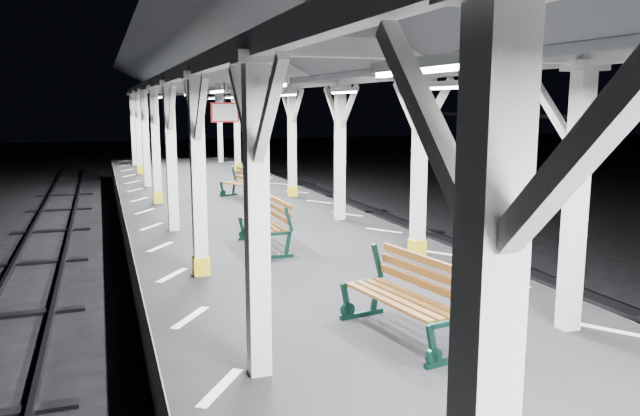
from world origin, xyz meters
TOP-DOWN VIEW (x-y plane):
  - ground at (0.00, 0.00)m, footprint 120.00×120.00m
  - platform at (0.00, 0.00)m, footprint 6.00×50.00m
  - hazard_stripes_left at (-2.45, 0.00)m, footprint 1.00×48.00m
  - hazard_stripes_right at (2.45, 0.00)m, footprint 1.00×48.00m
  - track_right at (5.00, 0.00)m, footprint 2.20×60.00m
  - canopy at (0.00, -0.02)m, footprint 5.40×49.00m
  - bench_near at (-0.02, -1.56)m, footprint 0.98×1.92m
  - bench_mid at (-0.42, 3.61)m, footprint 0.70×1.80m
  - bench_far at (0.57, 10.15)m, footprint 1.15×1.77m

SIDE VIEW (x-z plane):
  - ground at x=0.00m, z-range 0.00..0.00m
  - track_right at x=5.00m, z-range 0.00..0.16m
  - platform at x=0.00m, z-range 0.00..1.00m
  - hazard_stripes_left at x=-2.45m, z-range 1.00..1.01m
  - hazard_stripes_right at x=2.45m, z-range 1.00..1.01m
  - bench_far at x=0.57m, z-range 1.03..1.93m
  - bench_mid at x=-0.42m, z-range 1.03..2.00m
  - bench_near at x=-0.02m, z-range 1.03..2.02m
  - canopy at x=0.00m, z-range 2.23..6.88m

